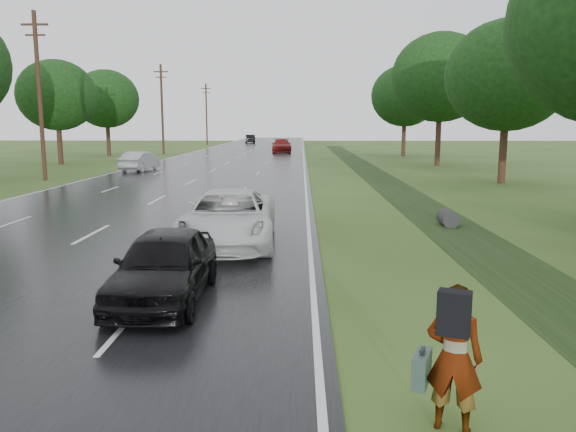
# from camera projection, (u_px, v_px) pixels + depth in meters

# --- Properties ---
(road) EXTENTS (14.00, 180.00, 0.04)m
(road) POSITION_uv_depth(u_px,v_px,m) (234.00, 160.00, 53.92)
(road) COLOR black
(road) RESTS_ON ground
(edge_stripe_east) EXTENTS (0.12, 180.00, 0.01)m
(edge_stripe_east) POSITION_uv_depth(u_px,v_px,m) (304.00, 160.00, 53.76)
(edge_stripe_east) COLOR silver
(edge_stripe_east) RESTS_ON road
(edge_stripe_west) EXTENTS (0.12, 180.00, 0.01)m
(edge_stripe_west) POSITION_uv_depth(u_px,v_px,m) (164.00, 160.00, 54.07)
(edge_stripe_west) COLOR silver
(edge_stripe_west) RESTS_ON road
(center_line) EXTENTS (0.12, 180.00, 0.01)m
(center_line) POSITION_uv_depth(u_px,v_px,m) (234.00, 160.00, 53.92)
(center_line) COLOR silver
(center_line) RESTS_ON road
(drainage_ditch) EXTENTS (2.20, 120.00, 0.56)m
(drainage_ditch) POSITION_uv_depth(u_px,v_px,m) (402.00, 193.00, 27.72)
(drainage_ditch) COLOR black
(drainage_ditch) RESTS_ON ground
(utility_pole_mid) EXTENTS (1.60, 0.26, 10.00)m
(utility_pole_mid) POSITION_uv_depth(u_px,v_px,m) (39.00, 94.00, 33.56)
(utility_pole_mid) COLOR #392517
(utility_pole_mid) RESTS_ON ground
(utility_pole_far) EXTENTS (1.60, 0.26, 10.00)m
(utility_pole_far) POSITION_uv_depth(u_px,v_px,m) (162.00, 108.00, 63.16)
(utility_pole_far) COLOR #392517
(utility_pole_far) RESTS_ON ground
(utility_pole_distant) EXTENTS (1.60, 0.26, 10.00)m
(utility_pole_distant) POSITION_uv_depth(u_px,v_px,m) (206.00, 113.00, 92.76)
(utility_pole_distant) COLOR #392517
(utility_pole_distant) RESTS_ON ground
(tree_east_c) EXTENTS (7.00, 7.00, 9.29)m
(tree_east_c) POSITION_uv_depth(u_px,v_px,m) (508.00, 76.00, 31.80)
(tree_east_c) COLOR #392517
(tree_east_c) RESTS_ON ground
(tree_east_d) EXTENTS (8.00, 8.00, 10.76)m
(tree_east_d) POSITION_uv_depth(u_px,v_px,m) (441.00, 77.00, 45.45)
(tree_east_d) COLOR #392517
(tree_east_d) RESTS_ON ground
(tree_east_f) EXTENTS (7.20, 7.20, 9.62)m
(tree_east_f) POSITION_uv_depth(u_px,v_px,m) (405.00, 96.00, 59.40)
(tree_east_f) COLOR #392517
(tree_east_f) RESTS_ON ground
(tree_west_d) EXTENTS (6.60, 6.60, 8.80)m
(tree_west_d) POSITION_uv_depth(u_px,v_px,m) (57.00, 95.00, 47.39)
(tree_west_d) COLOR #392517
(tree_west_d) RESTS_ON ground
(tree_west_f) EXTENTS (7.00, 7.00, 9.29)m
(tree_west_f) POSITION_uv_depth(u_px,v_px,m) (106.00, 99.00, 61.16)
(tree_west_f) COLOR #392517
(tree_west_f) RESTS_ON ground
(pedestrian) EXTENTS (0.83, 0.86, 1.70)m
(pedestrian) POSITION_uv_depth(u_px,v_px,m) (452.00, 356.00, 6.21)
(pedestrian) COLOR #A5998C
(pedestrian) RESTS_ON ground
(white_pickup) EXTENTS (2.73, 5.59, 1.53)m
(white_pickup) POSITION_uv_depth(u_px,v_px,m) (229.00, 218.00, 15.79)
(white_pickup) COLOR silver
(white_pickup) RESTS_ON road
(dark_sedan) EXTENTS (1.63, 4.06, 1.38)m
(dark_sedan) POSITION_uv_depth(u_px,v_px,m) (164.00, 265.00, 10.80)
(dark_sedan) COLOR black
(dark_sedan) RESTS_ON road
(silver_sedan) EXTENTS (2.03, 4.43, 1.41)m
(silver_sedan) POSITION_uv_depth(u_px,v_px,m) (140.00, 161.00, 40.94)
(silver_sedan) COLOR #989CA0
(silver_sedan) RESTS_ON road
(far_car_red) EXTENTS (2.55, 5.75, 1.64)m
(far_car_red) POSITION_uv_depth(u_px,v_px,m) (282.00, 146.00, 67.28)
(far_car_red) COLOR maroon
(far_car_red) RESTS_ON road
(far_car_dark) EXTENTS (2.34, 4.78, 1.51)m
(far_car_dark) POSITION_uv_depth(u_px,v_px,m) (250.00, 139.00, 101.43)
(far_car_dark) COLOR black
(far_car_dark) RESTS_ON road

